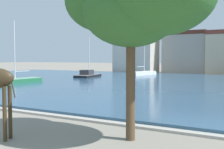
{
  "coord_description": "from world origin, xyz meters",
  "views": [
    {
      "loc": [
        9.34,
        -3.27,
        3.33
      ],
      "look_at": [
        -0.33,
        13.53,
        2.2
      ],
      "focal_mm": 47.03,
      "sensor_mm": 36.0,
      "label": 1
    }
  ],
  "objects_px": {
    "sailboat_green": "(14,82)",
    "sailboat_white": "(145,74)",
    "shade_tree": "(135,2)",
    "sailboat_black": "(89,76)"
  },
  "relations": [
    {
      "from": "sailboat_green",
      "to": "sailboat_white",
      "type": "bearing_deg",
      "value": 73.16
    },
    {
      "from": "sailboat_green",
      "to": "shade_tree",
      "type": "xyz_separation_m",
      "value": [
        22.55,
        -13.87,
        5.08
      ]
    },
    {
      "from": "sailboat_white",
      "to": "sailboat_black",
      "type": "bearing_deg",
      "value": -121.59
    },
    {
      "from": "sailboat_green",
      "to": "shade_tree",
      "type": "relative_size",
      "value": 1.07
    },
    {
      "from": "sailboat_white",
      "to": "sailboat_green",
      "type": "distance_m",
      "value": 23.99
    },
    {
      "from": "sailboat_white",
      "to": "sailboat_black",
      "type": "height_order",
      "value": "sailboat_white"
    },
    {
      "from": "sailboat_black",
      "to": "sailboat_green",
      "type": "height_order",
      "value": "sailboat_green"
    },
    {
      "from": "sailboat_white",
      "to": "sailboat_green",
      "type": "height_order",
      "value": "sailboat_white"
    },
    {
      "from": "sailboat_white",
      "to": "sailboat_black",
      "type": "relative_size",
      "value": 1.38
    },
    {
      "from": "shade_tree",
      "to": "sailboat_white",
      "type": "bearing_deg",
      "value": 112.95
    }
  ]
}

